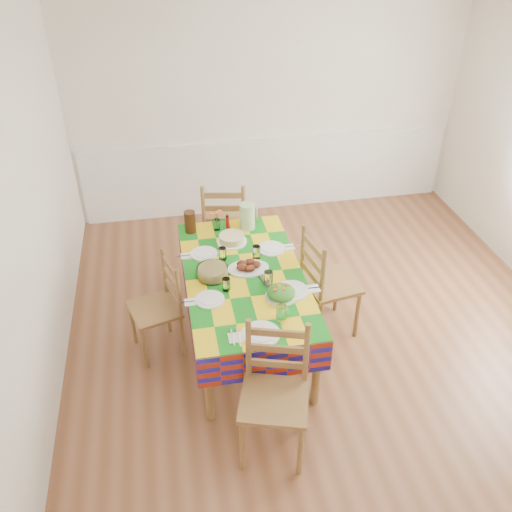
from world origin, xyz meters
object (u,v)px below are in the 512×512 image
Objects in this scene: chair_far at (225,226)px; chair_right at (326,284)px; chair_left at (159,308)px; meat_platter at (248,267)px; green_pitcher at (247,216)px; dining_table at (244,281)px; tea_pitcher at (190,222)px; chair_near at (275,395)px.

chair_right is (0.72, -1.14, 0.00)m from chair_far.
chair_far reaches higher than chair_left.
meat_platter is 0.68m from green_pitcher.
dining_table is 0.13m from meat_platter.
tea_pitcher is (-0.37, 0.75, 0.18)m from dining_table.
tea_pitcher is 1.95m from chair_near.
green_pitcher is 0.53m from tea_pitcher.
green_pitcher is at bearing 102.64° from chair_near.
chair_near reaches higher than chair_far.
green_pitcher is 1.19m from chair_left.
meat_platter is at bearing -58.88° from tea_pitcher.
green_pitcher reaches higher than tea_pitcher.
chair_far is at bearing 46.13° from tea_pitcher.
meat_platter is 1.41× the size of green_pitcher.
meat_platter is at bearing 77.29° from chair_left.
green_pitcher is 0.98m from chair_right.
green_pitcher is at bearing -3.03° from tea_pitcher.
dining_table is 8.71× the size of tea_pitcher.
chair_near reaches higher than tea_pitcher.
meat_platter is at bearing 54.46° from dining_table.
chair_right reaches higher than green_pitcher.
dining_table is 1.14m from chair_far.
tea_pitcher is 0.20× the size of chair_far.
chair_near is 1.14× the size of chair_left.
tea_pitcher reaches higher than meat_platter.
dining_table is 0.86m from tea_pitcher.
chair_right reaches higher than chair_left.
chair_right is (0.70, 1.12, -0.00)m from chair_near.
tea_pitcher reaches higher than chair_left.
chair_near reaches higher than chair_right.
chair_near reaches higher than chair_left.
chair_near is 1.01× the size of chair_right.
chair_right is (0.71, -0.01, -0.12)m from dining_table.
dining_table is at bearing 72.69° from chair_left.
dining_table is 0.77m from green_pitcher.
chair_right is at bearing -0.63° from dining_table.
meat_platter is 0.34× the size of chair_near.
meat_platter is 0.82m from chair_left.
meat_platter is at bearing -99.58° from green_pitcher.
dining_table is 1.77× the size of chair_right.
green_pitcher is 0.24× the size of chair_far.
dining_table is 0.72m from chair_right.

